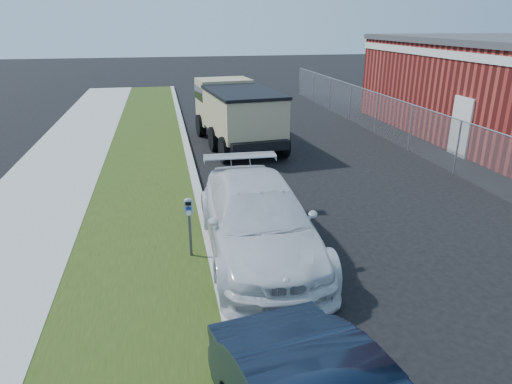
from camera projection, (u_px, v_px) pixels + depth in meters
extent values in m
plane|color=black|center=(324.00, 243.00, 10.54)|extent=(120.00, 120.00, 0.00)
cube|color=gray|center=(203.00, 215.00, 11.86)|extent=(0.25, 50.00, 0.15)
cube|color=#213A10|center=(140.00, 221.00, 11.56)|extent=(3.00, 50.00, 0.13)
cube|color=gray|center=(17.00, 230.00, 11.01)|extent=(3.00, 50.00, 0.14)
plane|color=slate|center=(411.00, 128.00, 17.77)|extent=(0.00, 30.00, 30.00)
cylinder|color=gray|center=(414.00, 105.00, 17.45)|extent=(0.04, 30.00, 0.04)
cylinder|color=gray|center=(457.00, 148.00, 15.02)|extent=(0.06, 0.06, 1.80)
cylinder|color=gray|center=(411.00, 128.00, 17.77)|extent=(0.06, 0.06, 1.80)
cylinder|color=gray|center=(377.00, 114.00, 20.52)|extent=(0.06, 0.06, 1.80)
cylinder|color=gray|center=(351.00, 103.00, 23.27)|extent=(0.06, 0.06, 1.80)
cylinder|color=gray|center=(330.00, 94.00, 26.02)|extent=(0.06, 0.06, 1.80)
cylinder|color=gray|center=(313.00, 87.00, 28.77)|extent=(0.06, 0.06, 1.80)
cylinder|color=gray|center=(300.00, 81.00, 31.52)|extent=(0.06, 0.06, 1.80)
cube|color=silver|center=(440.00, 54.00, 18.01)|extent=(0.06, 14.00, 0.30)
cube|color=silver|center=(461.00, 127.00, 17.05)|extent=(0.08, 1.10, 2.20)
cylinder|color=#3F4247|center=(190.00, 235.00, 9.56)|extent=(0.07, 0.07, 0.95)
cube|color=slate|center=(189.00, 207.00, 9.34)|extent=(0.19, 0.14, 0.29)
ellipsoid|color=slate|center=(188.00, 201.00, 9.29)|extent=(0.20, 0.14, 0.11)
cube|color=black|center=(188.00, 204.00, 9.25)|extent=(0.11, 0.03, 0.08)
cube|color=navy|center=(188.00, 209.00, 9.28)|extent=(0.10, 0.02, 0.07)
cylinder|color=silver|center=(189.00, 213.00, 9.32)|extent=(0.10, 0.02, 0.10)
cube|color=#3F4247|center=(188.00, 207.00, 9.27)|extent=(0.04, 0.01, 0.05)
imported|color=silver|center=(258.00, 220.00, 9.80)|extent=(2.36, 5.58, 1.61)
cube|color=black|center=(238.00, 129.00, 18.55)|extent=(2.78, 6.33, 0.34)
cube|color=#9B8B64|center=(224.00, 101.00, 20.23)|extent=(2.43, 1.96, 1.92)
cube|color=black|center=(224.00, 92.00, 20.10)|extent=(2.46, 1.99, 0.57)
cube|color=#9B8B64|center=(243.00, 113.00, 17.59)|extent=(2.73, 4.25, 1.53)
cube|color=black|center=(243.00, 92.00, 17.31)|extent=(2.84, 4.36, 0.11)
cube|color=black|center=(220.00, 116.00, 21.34)|extent=(2.30, 0.40, 0.29)
cylinder|color=black|center=(201.00, 125.00, 20.18)|extent=(0.41, 0.99, 0.96)
cylinder|color=black|center=(248.00, 122.00, 20.82)|extent=(0.41, 0.99, 0.96)
cylinder|color=black|center=(214.00, 139.00, 17.88)|extent=(0.41, 0.99, 0.96)
cylinder|color=black|center=(267.00, 135.00, 18.51)|extent=(0.41, 0.99, 0.96)
cylinder|color=black|center=(225.00, 150.00, 16.34)|extent=(0.41, 0.99, 0.96)
cylinder|color=black|center=(282.00, 145.00, 16.98)|extent=(0.41, 0.99, 0.96)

